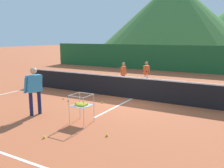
{
  "coord_description": "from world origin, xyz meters",
  "views": [
    {
      "loc": [
        4.39,
        -9.55,
        2.65
      ],
      "look_at": [
        -0.39,
        -1.11,
        0.81
      ],
      "focal_mm": 39.14,
      "sensor_mm": 36.0,
      "label": 1
    }
  ],
  "objects_px": {
    "ball_cart": "(81,105)",
    "tennis_net": "(132,88)",
    "tennis_ball_5": "(68,101)",
    "instructor": "(34,87)",
    "tennis_ball_1": "(102,102)",
    "tennis_ball_2": "(44,137)",
    "student_0": "(123,72)",
    "tennis_ball_6": "(63,98)",
    "student_1": "(146,72)",
    "tennis_ball_4": "(107,135)"
  },
  "relations": [
    {
      "from": "tennis_net",
      "to": "tennis_ball_5",
      "type": "bearing_deg",
      "value": -140.63
    },
    {
      "from": "tennis_ball_1",
      "to": "tennis_ball_2",
      "type": "xyz_separation_m",
      "value": [
        0.51,
        -3.79,
        0.0
      ]
    },
    {
      "from": "tennis_net",
      "to": "student_1",
      "type": "distance_m",
      "value": 2.98
    },
    {
      "from": "student_0",
      "to": "tennis_ball_1",
      "type": "height_order",
      "value": "student_0"
    },
    {
      "from": "instructor",
      "to": "tennis_ball_1",
      "type": "bearing_deg",
      "value": 62.82
    },
    {
      "from": "tennis_net",
      "to": "student_0",
      "type": "relative_size",
      "value": 9.11
    },
    {
      "from": "ball_cart",
      "to": "tennis_ball_5",
      "type": "bearing_deg",
      "value": 138.73
    },
    {
      "from": "student_1",
      "to": "tennis_ball_5",
      "type": "height_order",
      "value": "student_1"
    },
    {
      "from": "tennis_ball_5",
      "to": "tennis_ball_6",
      "type": "distance_m",
      "value": 0.47
    },
    {
      "from": "tennis_ball_2",
      "to": "tennis_ball_1",
      "type": "bearing_deg",
      "value": 97.66
    },
    {
      "from": "tennis_ball_1",
      "to": "tennis_ball_4",
      "type": "relative_size",
      "value": 1.0
    },
    {
      "from": "tennis_net",
      "to": "instructor",
      "type": "height_order",
      "value": "instructor"
    },
    {
      "from": "tennis_ball_5",
      "to": "tennis_net",
      "type": "bearing_deg",
      "value": 39.37
    },
    {
      "from": "instructor",
      "to": "tennis_ball_2",
      "type": "relative_size",
      "value": 24.48
    },
    {
      "from": "instructor",
      "to": "tennis_ball_1",
      "type": "height_order",
      "value": "instructor"
    },
    {
      "from": "ball_cart",
      "to": "tennis_net",
      "type": "bearing_deg",
      "value": 88.3
    },
    {
      "from": "tennis_net",
      "to": "tennis_ball_6",
      "type": "bearing_deg",
      "value": -148.57
    },
    {
      "from": "instructor",
      "to": "tennis_ball_1",
      "type": "distance_m",
      "value": 2.89
    },
    {
      "from": "tennis_net",
      "to": "tennis_ball_5",
      "type": "height_order",
      "value": "tennis_net"
    },
    {
      "from": "ball_cart",
      "to": "tennis_ball_2",
      "type": "xyz_separation_m",
      "value": [
        -0.11,
        -1.53,
        -0.55
      ]
    },
    {
      "from": "tennis_ball_5",
      "to": "tennis_ball_6",
      "type": "bearing_deg",
      "value": 155.75
    },
    {
      "from": "tennis_net",
      "to": "ball_cart",
      "type": "height_order",
      "value": "tennis_net"
    },
    {
      "from": "tennis_ball_1",
      "to": "tennis_ball_6",
      "type": "bearing_deg",
      "value": -171.78
    },
    {
      "from": "student_1",
      "to": "tennis_ball_2",
      "type": "distance_m",
      "value": 8.06
    },
    {
      "from": "tennis_ball_5",
      "to": "tennis_ball_2",
      "type": "bearing_deg",
      "value": -59.84
    },
    {
      "from": "tennis_ball_6",
      "to": "tennis_net",
      "type": "bearing_deg",
      "value": 31.43
    },
    {
      "from": "instructor",
      "to": "tennis_ball_5",
      "type": "distance_m",
      "value": 2.2
    },
    {
      "from": "tennis_ball_5",
      "to": "student_0",
      "type": "bearing_deg",
      "value": 82.37
    },
    {
      "from": "tennis_net",
      "to": "instructor",
      "type": "distance_m",
      "value": 4.25
    },
    {
      "from": "tennis_ball_2",
      "to": "tennis_ball_6",
      "type": "height_order",
      "value": "same"
    },
    {
      "from": "tennis_ball_4",
      "to": "tennis_ball_6",
      "type": "distance_m",
      "value": 4.56
    },
    {
      "from": "instructor",
      "to": "tennis_ball_5",
      "type": "height_order",
      "value": "instructor"
    },
    {
      "from": "tennis_ball_4",
      "to": "ball_cart",
      "type": "bearing_deg",
      "value": 155.46
    },
    {
      "from": "tennis_ball_5",
      "to": "tennis_ball_6",
      "type": "relative_size",
      "value": 1.0
    },
    {
      "from": "student_0",
      "to": "tennis_ball_5",
      "type": "relative_size",
      "value": 19.5
    },
    {
      "from": "instructor",
      "to": "tennis_net",
      "type": "bearing_deg",
      "value": 62.13
    },
    {
      "from": "student_0",
      "to": "student_1",
      "type": "height_order",
      "value": "student_1"
    },
    {
      "from": "tennis_ball_2",
      "to": "tennis_ball_4",
      "type": "bearing_deg",
      "value": 34.15
    },
    {
      "from": "ball_cart",
      "to": "tennis_ball_1",
      "type": "relative_size",
      "value": 13.22
    },
    {
      "from": "student_0",
      "to": "student_1",
      "type": "distance_m",
      "value": 1.27
    },
    {
      "from": "tennis_ball_4",
      "to": "instructor",
      "type": "bearing_deg",
      "value": 172.37
    },
    {
      "from": "student_0",
      "to": "ball_cart",
      "type": "relative_size",
      "value": 1.48
    },
    {
      "from": "tennis_ball_6",
      "to": "instructor",
      "type": "bearing_deg",
      "value": -74.24
    },
    {
      "from": "tennis_ball_1",
      "to": "tennis_ball_5",
      "type": "distance_m",
      "value": 1.5
    },
    {
      "from": "tennis_ball_1",
      "to": "tennis_ball_4",
      "type": "xyz_separation_m",
      "value": [
        1.91,
        -2.84,
        0.0
      ]
    },
    {
      "from": "tennis_ball_1",
      "to": "tennis_ball_5",
      "type": "height_order",
      "value": "same"
    },
    {
      "from": "student_0",
      "to": "tennis_ball_2",
      "type": "bearing_deg",
      "value": -79.37
    },
    {
      "from": "student_0",
      "to": "tennis_ball_6",
      "type": "distance_m",
      "value": 4.07
    },
    {
      "from": "tennis_net",
      "to": "student_1",
      "type": "height_order",
      "value": "student_1"
    },
    {
      "from": "tennis_ball_6",
      "to": "student_0",
      "type": "bearing_deg",
      "value": 75.95
    }
  ]
}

